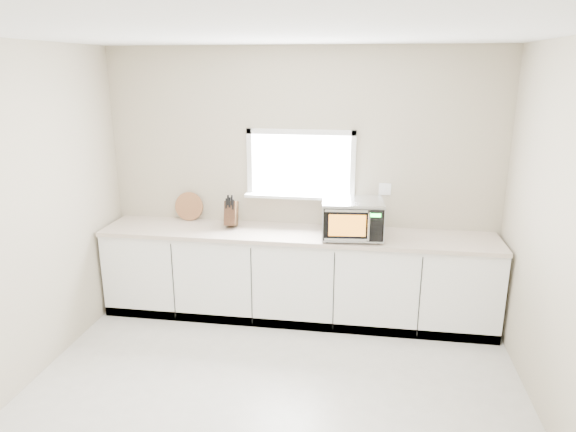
# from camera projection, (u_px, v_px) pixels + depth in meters

# --- Properties ---
(ground) EXTENTS (4.00, 4.00, 0.00)m
(ground) POSITION_uv_depth(u_px,v_px,m) (264.00, 423.00, 3.73)
(ground) COLOR beige
(ground) RESTS_ON ground
(back_wall) EXTENTS (4.00, 0.17, 2.70)m
(back_wall) POSITION_uv_depth(u_px,v_px,m) (301.00, 182.00, 5.24)
(back_wall) COLOR #BAB093
(back_wall) RESTS_ON ground
(cabinets) EXTENTS (3.92, 0.60, 0.88)m
(cabinets) POSITION_uv_depth(u_px,v_px,m) (296.00, 277.00, 5.22)
(cabinets) COLOR white
(cabinets) RESTS_ON ground
(countertop) EXTENTS (3.92, 0.64, 0.04)m
(countertop) POSITION_uv_depth(u_px,v_px,m) (296.00, 234.00, 5.08)
(countertop) COLOR beige
(countertop) RESTS_ON cabinets
(microwave) EXTENTS (0.61, 0.49, 0.37)m
(microwave) POSITION_uv_depth(u_px,v_px,m) (352.00, 218.00, 4.87)
(microwave) COLOR black
(microwave) RESTS_ON countertop
(knife_block) EXTENTS (0.13, 0.25, 0.35)m
(knife_block) POSITION_uv_depth(u_px,v_px,m) (231.00, 213.00, 5.21)
(knife_block) COLOR #482F1A
(knife_block) RESTS_ON countertop
(cutting_board) EXTENTS (0.30, 0.07, 0.30)m
(cutting_board) POSITION_uv_depth(u_px,v_px,m) (189.00, 206.00, 5.45)
(cutting_board) COLOR #A25D3E
(cutting_board) RESTS_ON countertop
(coffee_grinder) EXTENTS (0.13, 0.13, 0.19)m
(coffee_grinder) POSITION_uv_depth(u_px,v_px,m) (375.00, 226.00, 4.97)
(coffee_grinder) COLOR #ACAEB3
(coffee_grinder) RESTS_ON countertop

